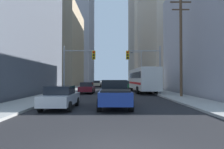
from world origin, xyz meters
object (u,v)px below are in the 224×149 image
at_px(sedan_silver, 61,97).
at_px(sedan_red, 111,83).
at_px(sedan_green, 130,85).
at_px(traffic_signal_near_left, 78,62).
at_px(city_bus, 143,79).
at_px(sedan_beige, 97,84).
at_px(sedan_maroon, 87,88).
at_px(pickup_truck_blue, 115,94).
at_px(traffic_signal_near_right, 145,62).

relative_size(sedan_silver, sedan_red, 0.99).
xyz_separation_m(sedan_green, traffic_signal_near_left, (-7.78, -14.48, 3.28)).
bearing_deg(sedan_silver, city_bus, 62.79).
xyz_separation_m(sedan_beige, sedan_red, (3.67, 9.76, 0.00)).
bearing_deg(city_bus, sedan_maroon, -165.60).
bearing_deg(sedan_maroon, sedan_silver, -90.63).
distance_m(city_bus, sedan_beige, 21.90).
distance_m(pickup_truck_blue, sedan_green, 25.03).
bearing_deg(sedan_beige, traffic_signal_near_left, -91.42).
height_order(sedan_red, traffic_signal_near_left, traffic_signal_near_left).
relative_size(sedan_maroon, sedan_red, 0.99).
xyz_separation_m(sedan_maroon, sedan_green, (6.94, 11.97, 0.00)).
xyz_separation_m(sedan_red, traffic_signal_near_right, (3.97, -34.62, 3.29)).
xyz_separation_m(sedan_red, traffic_signal_near_left, (-4.29, -34.62, 3.28)).
bearing_deg(sedan_green, traffic_signal_near_right, -88.11).
bearing_deg(city_bus, pickup_truck_blue, -106.46).
bearing_deg(pickup_truck_blue, traffic_signal_near_right, 68.95).
bearing_deg(sedan_maroon, sedan_red, 83.87).
bearing_deg(city_bus, traffic_signal_near_left, -152.44).
bearing_deg(sedan_silver, sedan_maroon, 89.37).
relative_size(pickup_truck_blue, sedan_beige, 1.28).
relative_size(sedan_silver, traffic_signal_near_right, 0.71).
height_order(sedan_maroon, sedan_beige, same).
xyz_separation_m(pickup_truck_blue, sedan_red, (-0.00, 44.92, -0.16)).
bearing_deg(traffic_signal_near_right, sedan_red, 96.53).
bearing_deg(city_bus, sedan_silver, -117.21).
bearing_deg(sedan_red, sedan_maroon, -96.13).
bearing_deg(sedan_maroon, pickup_truck_blue, -74.93).
relative_size(city_bus, sedan_beige, 2.74).
height_order(sedan_silver, traffic_signal_near_right, traffic_signal_near_right).
relative_size(sedan_maroon, traffic_signal_near_left, 0.70).
bearing_deg(pickup_truck_blue, sedan_green, 81.99).
bearing_deg(sedan_maroon, sedan_green, 59.90).
distance_m(sedan_maroon, sedan_green, 13.83).
xyz_separation_m(sedan_beige, traffic_signal_near_left, (-0.62, -24.86, 3.28)).
relative_size(sedan_beige, traffic_signal_near_left, 0.70).
bearing_deg(traffic_signal_near_right, city_bus, 84.74).
xyz_separation_m(traffic_signal_near_left, traffic_signal_near_right, (8.25, 0.00, 0.02)).
height_order(sedan_maroon, traffic_signal_near_right, traffic_signal_near_right).
height_order(sedan_maroon, traffic_signal_near_left, traffic_signal_near_left).
bearing_deg(sedan_silver, traffic_signal_near_right, 55.48).
relative_size(pickup_truck_blue, sedan_red, 1.27).
xyz_separation_m(city_bus, traffic_signal_near_right, (-0.42, -4.53, 2.14)).
bearing_deg(sedan_silver, sedan_red, 85.49).
bearing_deg(sedan_green, sedan_red, 99.83).
height_order(sedan_silver, sedan_red, same).
distance_m(city_bus, pickup_truck_blue, 15.50).
xyz_separation_m(sedan_maroon, traffic_signal_near_right, (7.42, -2.51, 3.29)).
bearing_deg(city_bus, sedan_green, 95.13).
xyz_separation_m(sedan_silver, sedan_green, (7.09, 25.48, 0.00)).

